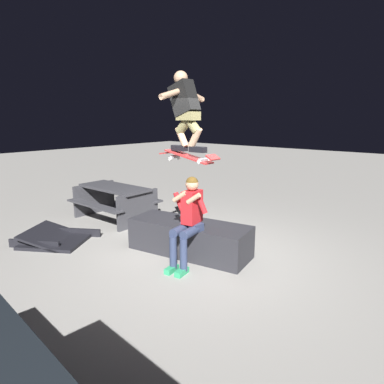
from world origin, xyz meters
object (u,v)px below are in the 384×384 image
Objects in this scene: skateboard at (188,157)px; person_sitting_on_ledge at (188,217)px; picnic_table_back at (115,197)px; skater_airborne at (185,108)px; kicker_ramp at (57,239)px; ledge_box_main at (189,238)px.

person_sitting_on_ledge is at bearing -14.92° from skateboard.
person_sitting_on_ledge is at bearing 164.58° from picnic_table_back.
kicker_ramp is (2.44, 0.82, -2.32)m from skater_airborne.
kicker_ramp is at bearing 18.10° from skateboard.
skateboard reaches higher than kicker_ramp.
person_sitting_on_ledge reaches higher than picnic_table_back.
person_sitting_on_ledge is at bearing -161.84° from kicker_ramp.
skater_airborne is (-0.25, 0.37, 2.10)m from ledge_box_main.
skateboard is 3.09m from kicker_ramp.
person_sitting_on_ledge is 0.91m from skateboard.
picnic_table_back is at bearing -77.30° from kicker_ramp.
picnic_table_back is at bearing -15.69° from skater_airborne.
ledge_box_main is at bearing -56.09° from skater_airborne.
ledge_box_main is at bearing -50.93° from person_sitting_on_ledge.
kicker_ramp is 0.82× the size of picnic_table_back.
skateboard is 0.59× the size of picnic_table_back.
skateboard is at bearing 129.43° from ledge_box_main.
person_sitting_on_ledge reaches higher than kicker_ramp.
kicker_ramp is at bearing 18.52° from skater_airborne.
skateboard is 3.20m from picnic_table_back.
skateboard is 0.69m from skater_airborne.
skater_airborne is at bearing 123.91° from ledge_box_main.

